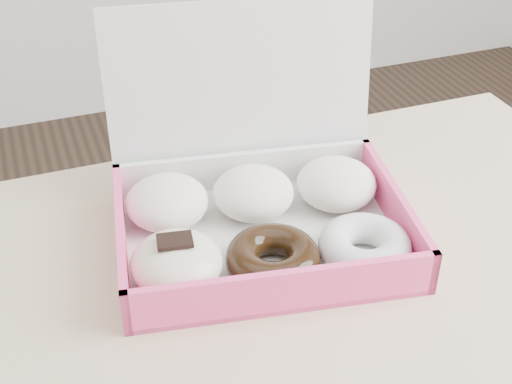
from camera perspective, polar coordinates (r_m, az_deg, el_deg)
name	(u,v)px	position (r m, az deg, el deg)	size (l,w,h in m)	color
donut_box	(256,208)	(0.82, 0.03, -1.28)	(0.37, 0.32, 0.24)	silver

